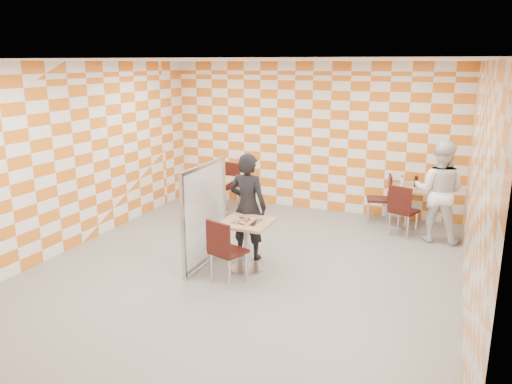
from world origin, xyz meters
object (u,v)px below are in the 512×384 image
second_table (408,200)px  sport_bottle (402,181)px  main_table (247,237)px  soda_bottle (416,181)px  chair_second_side (384,195)px  partition (205,214)px  empty_table (215,191)px  chair_empty_far (229,181)px  chair_main_front (224,247)px  man_dark (248,207)px  chair_empty_near (197,198)px  chair_second_front (402,207)px  man_white (439,191)px

second_table → sport_bottle: size_ratio=3.75×
main_table → soda_bottle: 3.75m
chair_second_side → partition: 3.78m
empty_table → chair_empty_far: 0.70m
chair_main_front → man_dark: man_dark is taller
empty_table → main_table: bearing=-54.3°
main_table → chair_empty_far: (-1.66, 2.98, 0.04)m
chair_second_side → partition: (-2.20, -3.07, 0.25)m
chair_main_front → main_table: bearing=80.7°
chair_second_side → sport_bottle: size_ratio=4.62×
chair_empty_far → soda_bottle: bearing=1.7°
chair_main_front → chair_empty_far: bearing=113.8°
empty_table → chair_second_side: bearing=13.8°
empty_table → chair_empty_near: (0.01, -0.77, 0.04)m
empty_table → man_dark: bearing=-51.2°
chair_second_front → chair_second_side: (-0.41, 0.73, 0.00)m
chair_main_front → chair_empty_near: size_ratio=1.00×
chair_second_side → chair_empty_near: bearing=-153.8°
main_table → chair_second_side: 3.42m
man_dark → sport_bottle: 3.30m
chair_main_front → partition: bearing=135.6°
chair_second_side → soda_bottle: (0.57, 0.03, 0.31)m
main_table → sport_bottle: size_ratio=3.75×
empty_table → soda_bottle: size_ratio=3.26×
chair_main_front → sport_bottle: size_ratio=4.62×
partition → soda_bottle: (2.76, 3.10, 0.06)m
empty_table → chair_empty_near: 0.77m
chair_main_front → chair_empty_near: 2.58m
second_table → chair_second_side: 0.46m
main_table → chair_empty_near: (-1.63, 1.51, 0.04)m
chair_main_front → partition: 0.84m
man_dark → soda_bottle: (2.27, 2.63, 0.02)m
partition → chair_main_front: bearing=-44.4°
chair_second_side → main_table: bearing=-116.6°
chair_main_front → chair_second_side: bearing=65.9°
empty_table → chair_second_side: size_ratio=0.81×
chair_main_front → chair_empty_near: same height
main_table → chair_second_side: bearing=63.4°
chair_empty_near → man_dark: 1.82m
chair_empty_far → man_dark: (1.49, -2.53, 0.29)m
partition → man_white: bearing=36.8°
man_white → partition: bearing=42.8°
sport_bottle → chair_second_side: bearing=-178.8°
empty_table → chair_empty_near: chair_empty_near is taller
chair_empty_far → second_table: bearing=0.0°
man_dark → empty_table: bearing=-48.0°
main_table → chair_main_front: size_ratio=0.81×
empty_table → partition: partition is taller
soda_bottle → chair_empty_near: bearing=-157.0°
second_table → chair_empty_far: chair_empty_far is taller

